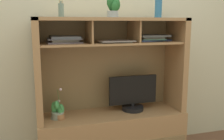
% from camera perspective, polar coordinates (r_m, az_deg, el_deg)
% --- Properties ---
extents(back_wall, '(6.00, 0.02, 2.80)m').
position_cam_1_polar(back_wall, '(2.77, -1.61, 9.82)').
color(back_wall, beige).
rests_on(back_wall, ground).
extents(media_console, '(1.51, 0.51, 1.49)m').
position_cam_1_polar(media_console, '(2.70, -0.05, -10.88)').
color(media_console, '#9D754C').
rests_on(media_console, ground).
extents(tv_monitor, '(0.52, 0.23, 0.38)m').
position_cam_1_polar(tv_monitor, '(2.70, 4.75, -5.75)').
color(tv_monitor, black).
rests_on(tv_monitor, media_console).
extents(potted_orchid, '(0.11, 0.11, 0.31)m').
position_cam_1_polar(potted_orchid, '(2.55, -11.71, -9.87)').
color(potted_orchid, '#AD754A').
rests_on(potted_orchid, media_console).
extents(potted_fern, '(0.14, 0.14, 0.18)m').
position_cam_1_polar(potted_fern, '(2.56, -12.22, -9.14)').
color(potted_fern, gray).
rests_on(potted_fern, media_console).
extents(magazine_stack_left, '(0.35, 0.29, 0.02)m').
position_cam_1_polar(magazine_stack_left, '(2.49, 0.59, 6.51)').
color(magazine_stack_left, gray).
rests_on(magazine_stack_left, media_console).
extents(magazine_stack_centre, '(0.39, 0.29, 0.07)m').
position_cam_1_polar(magazine_stack_centre, '(2.72, 8.96, 7.19)').
color(magazine_stack_centre, navy).
rests_on(magazine_stack_centre, media_console).
extents(magazine_stack_right, '(0.34, 0.30, 0.07)m').
position_cam_1_polar(magazine_stack_right, '(2.47, -10.77, 6.82)').
color(magazine_stack_right, slate).
rests_on(magazine_stack_right, media_console).
extents(diffuser_bottle, '(0.05, 0.05, 0.33)m').
position_cam_1_polar(diffuser_bottle, '(2.40, -11.45, 13.27)').
color(diffuser_bottle, slate).
rests_on(diffuser_bottle, media_console).
extents(potted_succulent, '(0.14, 0.13, 0.20)m').
position_cam_1_polar(potted_succulent, '(2.49, 0.28, 13.87)').
color(potted_succulent, '#8B979A').
rests_on(potted_succulent, media_console).
extents(ceramic_vase, '(0.08, 0.08, 0.19)m').
position_cam_1_polar(ceramic_vase, '(2.68, 10.44, 13.55)').
color(ceramic_vase, '#2A638E').
rests_on(ceramic_vase, media_console).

